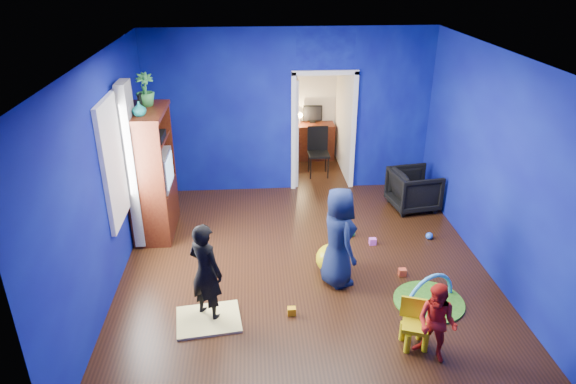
{
  "coord_description": "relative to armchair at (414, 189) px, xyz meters",
  "views": [
    {
      "loc": [
        -0.67,
        -5.97,
        3.98
      ],
      "look_at": [
        -0.21,
        0.4,
        1.0
      ],
      "focal_mm": 32.0,
      "sensor_mm": 36.0,
      "label": 1
    }
  ],
  "objects": [
    {
      "name": "floor",
      "position": [
        -2.04,
        -1.77,
        -0.34
      ],
      "size": [
        5.0,
        5.5,
        0.01
      ],
      "primitive_type": "cube",
      "color": "black",
      "rests_on": "ground"
    },
    {
      "name": "kid_chair",
      "position": [
        -0.99,
        -3.37,
        -0.09
      ],
      "size": [
        0.36,
        0.36,
        0.5
      ],
      "primitive_type": "cube",
      "rotation": [
        0.0,
        0.0,
        -0.34
      ],
      "color": "yellow",
      "rests_on": "floor"
    },
    {
      "name": "toy_arch",
      "position": [
        -0.56,
        -2.62,
        -0.32
      ],
      "size": [
        0.73,
        0.39,
        0.79
      ],
      "primitive_type": "torus",
      "rotation": [
        1.57,
        0.0,
        0.45
      ],
      "color": "#3F8CD8",
      "rests_on": "floor"
    },
    {
      "name": "tv_armoire",
      "position": [
        -4.24,
        -0.5,
        0.64
      ],
      "size": [
        0.58,
        1.14,
        1.96
      ],
      "primitive_type": "cube",
      "color": "#3C140A",
      "rests_on": "floor"
    },
    {
      "name": "yellow_blanket",
      "position": [
        -3.3,
        -2.78,
        -0.33
      ],
      "size": [
        0.82,
        0.69,
        0.03
      ],
      "primitive_type": "cube",
      "rotation": [
        0.0,
        0.0,
        0.13
      ],
      "color": "#F2E07A",
      "rests_on": "floor"
    },
    {
      "name": "hopper_ball",
      "position": [
        -1.7,
        -1.83,
        -0.14
      ],
      "size": [
        0.4,
        0.4,
        0.4
      ],
      "primitive_type": "sphere",
      "color": "yellow",
      "rests_on": "floor"
    },
    {
      "name": "desk_monitor",
      "position": [
        -1.44,
        2.61,
        0.61
      ],
      "size": [
        0.4,
        0.05,
        0.32
      ],
      "primitive_type": "cube",
      "color": "black",
      "rests_on": "study_desk"
    },
    {
      "name": "desk_lamp",
      "position": [
        -1.72,
        2.55,
        0.59
      ],
      "size": [
        0.14,
        0.14,
        0.14
      ],
      "primitive_type": "sphere",
      "color": "#FFD88C",
      "rests_on": "study_desk"
    },
    {
      "name": "wall_back",
      "position": [
        -2.04,
        0.98,
        1.11
      ],
      "size": [
        5.0,
        0.02,
        2.9
      ],
      "primitive_type": "cube",
      "color": "#09096A",
      "rests_on": "floor"
    },
    {
      "name": "toy_2",
      "position": [
        -2.3,
        -2.74,
        -0.29
      ],
      "size": [
        0.1,
        0.08,
        0.1
      ],
      "primitive_type": "cube",
      "color": "#FFA90D",
      "rests_on": "floor"
    },
    {
      "name": "curtain",
      "position": [
        -4.41,
        -0.87,
        0.91
      ],
      "size": [
        0.14,
        0.42,
        2.4
      ],
      "primitive_type": "cube",
      "color": "slate",
      "rests_on": "floor"
    },
    {
      "name": "child_black",
      "position": [
        -3.3,
        -2.68,
        0.28
      ],
      "size": [
        0.54,
        0.51,
        1.25
      ],
      "primitive_type": "imported",
      "rotation": [
        0.0,
        0.0,
        2.49
      ],
      "color": "black",
      "rests_on": "floor"
    },
    {
      "name": "window_left",
      "position": [
        -4.52,
        -1.42,
        1.21
      ],
      "size": [
        0.03,
        0.95,
        1.55
      ],
      "primitive_type": "cube",
      "color": "white",
      "rests_on": "wall_left"
    },
    {
      "name": "doorway",
      "position": [
        -1.44,
        0.98,
        0.71
      ],
      "size": [
        1.16,
        0.1,
        2.1
      ],
      "primitive_type": "cube",
      "color": "white",
      "rests_on": "floor"
    },
    {
      "name": "wall_right",
      "position": [
        0.46,
        -1.77,
        1.11
      ],
      "size": [
        0.02,
        5.5,
        2.9
      ],
      "primitive_type": "cube",
      "color": "#09096A",
      "rests_on": "floor"
    },
    {
      "name": "child_navy",
      "position": [
        -1.65,
        -2.08,
        0.33
      ],
      "size": [
        0.6,
        0.76,
        1.35
      ],
      "primitive_type": "imported",
      "rotation": [
        0.0,
        0.0,
        1.85
      ],
      "color": "#0E1036",
      "rests_on": "floor"
    },
    {
      "name": "toy_4",
      "position": [
        -0.95,
        -1.17,
        -0.29
      ],
      "size": [
        0.1,
        0.08,
        0.1
      ],
      "primitive_type": "cube",
      "color": "#DA51D1",
      "rests_on": "floor"
    },
    {
      "name": "book_shelf",
      "position": [
        -1.44,
        2.6,
        1.68
      ],
      "size": [
        0.88,
        0.24,
        0.04
      ],
      "primitive_type": "cube",
      "color": "white",
      "rests_on": "study_desk"
    },
    {
      "name": "study_desk",
      "position": [
        -1.44,
        2.49,
        0.03
      ],
      "size": [
        0.88,
        0.44,
        0.75
      ],
      "primitive_type": "cube",
      "color": "#3D140A",
      "rests_on": "floor"
    },
    {
      "name": "crt_tv",
      "position": [
        -4.2,
        -0.5,
        0.68
      ],
      "size": [
        0.46,
        0.7,
        0.54
      ],
      "primitive_type": "cube",
      "color": "silver",
      "rests_on": "tv_armoire"
    },
    {
      "name": "vase",
      "position": [
        -4.24,
        -0.8,
        1.72
      ],
      "size": [
        0.2,
        0.2,
        0.2
      ],
      "primitive_type": "imported",
      "rotation": [
        0.0,
        0.0,
        -0.07
      ],
      "color": "#0D686C",
      "rests_on": "tv_armoire"
    },
    {
      "name": "toy_1",
      "position": [
        -0.05,
        -1.07,
        -0.29
      ],
      "size": [
        0.11,
        0.11,
        0.11
      ],
      "primitive_type": "sphere",
      "color": "blue",
      "rests_on": "floor"
    },
    {
      "name": "potted_plant",
      "position": [
        -4.24,
        -0.28,
        1.85
      ],
      "size": [
        0.35,
        0.35,
        0.48
      ],
      "primitive_type": "imported",
      "rotation": [
        0.0,
        0.0,
        0.38
      ],
      "color": "#328A3A",
      "rests_on": "tv_armoire"
    },
    {
      "name": "alcove",
      "position": [
        -1.44,
        1.86,
        0.91
      ],
      "size": [
        1.0,
        1.75,
        2.5
      ],
      "primitive_type": null,
      "color": "silver",
      "rests_on": "floor"
    },
    {
      "name": "wall_front",
      "position": [
        -2.04,
        -4.52,
        1.11
      ],
      "size": [
        5.0,
        0.02,
        2.9
      ],
      "primitive_type": "cube",
      "color": "#09096A",
      "rests_on": "floor"
    },
    {
      "name": "folding_chair",
      "position": [
        -1.44,
        1.53,
        0.12
      ],
      "size": [
        0.4,
        0.4,
        0.92
      ],
      "primitive_type": "cube",
      "color": "black",
      "rests_on": "floor"
    },
    {
      "name": "wall_left",
      "position": [
        -4.54,
        -1.77,
        1.11
      ],
      "size": [
        0.02,
        5.5,
        2.9
      ],
      "primitive_type": "cube",
      "color": "#09096A",
      "rests_on": "floor"
    },
    {
      "name": "toy_3",
      "position": [
        -1.22,
        -0.9,
        -0.29
      ],
      "size": [
        0.11,
        0.11,
        0.11
      ],
      "primitive_type": "sphere",
      "color": "green",
      "rests_on": "floor"
    },
    {
      "name": "toddler_red",
      "position": [
        -0.84,
        -3.57,
        0.12
      ],
      "size": [
        0.56,
        0.56,
        0.92
      ],
      "primitive_type": "imported",
      "rotation": [
        0.0,
        0.0,
        -0.73
      ],
      "color": "red",
      "rests_on": "floor"
    },
    {
      "name": "armchair",
      "position": [
        0.0,
        0.0,
        0.0
      ],
      "size": [
        0.86,
        0.84,
        0.69
      ],
      "primitive_type": "imported",
      "rotation": [
        0.0,
        0.0,
        1.73
      ],
      "color": "black",
      "rests_on": "floor"
    },
    {
      "name": "ceiling",
      "position": [
        -2.04,
        -1.77,
        2.56
      ],
      "size": [
        5.0,
        5.5,
        0.01
      ],
      "primitive_type": "cube",
      "color": "white",
      "rests_on": "wall_back"
    },
    {
      "name": "toy_0",
      "position": [
        -0.73,
        -2.01,
        -0.29
      ],
      "size": [
        0.1,
        0.08,
        0.1
      ],
      "primitive_type": "cube",
      "color": "#E34825",
      "rests_on": "floor"
    },
    {
      "name": "play_mat",
      "position": [
        -0.56,
        -2.62,
        -0.33
      ],
      "size": [
        0.88,
        0.88,
        0.02
      ],
      "primitive_type": "cylinder",
      "color": "#349321",
      "rests_on": "floor"
    }
  ]
}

